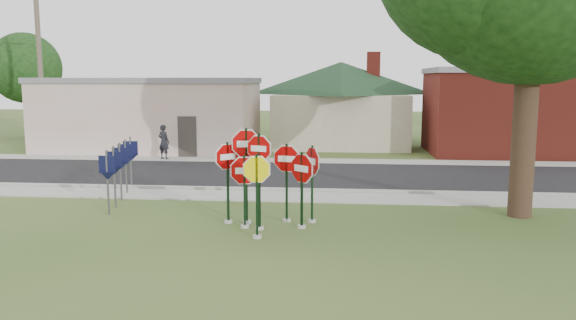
# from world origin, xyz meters

# --- Properties ---
(ground) EXTENTS (120.00, 120.00, 0.00)m
(ground) POSITION_xyz_m (0.00, 0.00, 0.00)
(ground) COLOR #2D491B
(ground) RESTS_ON ground
(sidewalk_near) EXTENTS (60.00, 1.60, 0.06)m
(sidewalk_near) POSITION_xyz_m (0.00, 5.50, 0.03)
(sidewalk_near) COLOR gray
(sidewalk_near) RESTS_ON ground
(road) EXTENTS (60.00, 7.00, 0.04)m
(road) POSITION_xyz_m (0.00, 10.00, 0.02)
(road) COLOR black
(road) RESTS_ON ground
(sidewalk_far) EXTENTS (60.00, 1.60, 0.06)m
(sidewalk_far) POSITION_xyz_m (0.00, 14.30, 0.03)
(sidewalk_far) COLOR gray
(sidewalk_far) RESTS_ON ground
(curb) EXTENTS (60.00, 0.20, 0.14)m
(curb) POSITION_xyz_m (0.00, 6.50, 0.07)
(curb) COLOR gray
(curb) RESTS_ON ground
(stop_sign_center) EXTENTS (0.96, 0.35, 2.76)m
(stop_sign_center) POSITION_xyz_m (-0.14, 1.22, 1.72)
(stop_sign_center) COLOR #A3A098
(stop_sign_center) RESTS_ON ground
(stop_sign_yellow) EXTENTS (0.98, 0.24, 2.31)m
(stop_sign_yellow) POSITION_xyz_m (-0.08, 0.38, 1.38)
(stop_sign_yellow) COLOR #A3A098
(stop_sign_yellow) RESTS_ON ground
(stop_sign_left) EXTENTS (1.07, 0.24, 2.17)m
(stop_sign_left) POSITION_xyz_m (-0.57, 1.36, 1.30)
(stop_sign_left) COLOR #A3A098
(stop_sign_left) RESTS_ON ground
(stop_sign_right) EXTENTS (0.87, 0.77, 2.26)m
(stop_sign_right) POSITION_xyz_m (1.01, 1.49, 1.37)
(stop_sign_right) COLOR #A3A098
(stop_sign_right) RESTS_ON ground
(stop_sign_back_right) EXTENTS (1.07, 0.24, 2.40)m
(stop_sign_back_right) POSITION_xyz_m (0.53, 2.14, 1.47)
(stop_sign_back_right) COLOR #A3A098
(stop_sign_back_right) RESTS_ON ground
(stop_sign_back_left) EXTENTS (1.14, 0.24, 2.88)m
(stop_sign_back_left) POSITION_xyz_m (-0.59, 1.84, 1.84)
(stop_sign_back_left) COLOR #A3A098
(stop_sign_back_left) RESTS_ON ground
(stop_sign_far_right) EXTENTS (0.55, 0.99, 2.37)m
(stop_sign_far_right) POSITION_xyz_m (1.26, 2.15, 1.45)
(stop_sign_far_right) COLOR #A3A098
(stop_sign_far_right) RESTS_ON ground
(stop_sign_far_left) EXTENTS (0.81, 0.68, 2.46)m
(stop_sign_far_left) POSITION_xyz_m (-1.14, 1.85, 1.51)
(stop_sign_far_left) COLOR #A3A098
(stop_sign_far_left) RESTS_ON ground
(route_sign_row) EXTENTS (1.43, 4.63, 2.00)m
(route_sign_row) POSITION_xyz_m (-5.40, 4.50, 1.22)
(route_sign_row) COLOR #59595E
(route_sign_row) RESTS_ON ground
(building_stucco) EXTENTS (12.20, 6.20, 4.20)m
(building_stucco) POSITION_xyz_m (-9.00, 18.00, 2.15)
(building_stucco) COLOR beige
(building_stucco) RESTS_ON ground
(building_house) EXTENTS (11.60, 11.60, 6.20)m
(building_house) POSITION_xyz_m (2.00, 22.00, 3.65)
(building_house) COLOR #C1B59A
(building_house) RESTS_ON ground
(building_brick) EXTENTS (10.20, 6.20, 4.75)m
(building_brick) POSITION_xyz_m (12.00, 18.50, 2.40)
(building_brick) COLOR maroon
(building_brick) RESTS_ON ground
(utility_pole_near) EXTENTS (2.20, 0.26, 9.50)m
(utility_pole_near) POSITION_xyz_m (-14.00, 15.20, 4.97)
(utility_pole_near) COLOR #4B4032
(utility_pole_near) RESTS_ON ground
(bg_tree_left) EXTENTS (4.90, 4.90, 7.35)m
(bg_tree_left) POSITION_xyz_m (-20.00, 24.00, 4.88)
(bg_tree_left) COLOR black
(bg_tree_left) RESTS_ON ground
(pedestrian) EXTENTS (0.76, 0.64, 1.77)m
(pedestrian) POSITION_xyz_m (-6.99, 14.10, 0.94)
(pedestrian) COLOR black
(pedestrian) RESTS_ON sidewalk_far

